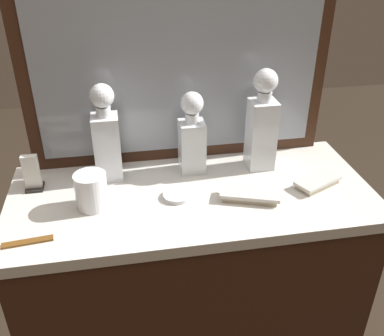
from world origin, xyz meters
TOP-DOWN VIEW (x-y plane):
  - dresser at (0.00, 0.00)m, footprint 1.05×0.47m
  - dresser_mirror at (0.00, 0.22)m, footprint 0.94×0.03m
  - crystal_decanter_far_left at (0.02, 0.13)m, footprint 0.08×0.08m
  - crystal_decanter_far_right at (-0.23, 0.13)m, footprint 0.08×0.08m
  - crystal_decanter_center at (0.24, 0.11)m, footprint 0.08×0.08m
  - crystal_tumbler_left at (-0.28, -0.02)m, footprint 0.09×0.09m
  - silver_brush_left at (0.37, -0.03)m, footprint 0.16×0.12m
  - silver_brush_front at (0.15, -0.07)m, footprint 0.18×0.11m
  - porcelain_dish at (-0.05, -0.02)m, footprint 0.08×0.08m
  - tortoiseshell_comb at (-0.44, -0.15)m, footprint 0.12×0.03m
  - napkin_holder at (-0.45, 0.10)m, footprint 0.05×0.05m

SIDE VIEW (x-z plane):
  - dresser at x=0.00m, z-range 0.00..0.87m
  - tortoiseshell_comb at x=-0.44m, z-range 0.87..0.88m
  - porcelain_dish at x=-0.05m, z-range 0.87..0.88m
  - silver_brush_left at x=0.37m, z-range 0.87..0.90m
  - silver_brush_front at x=0.15m, z-range 0.87..0.90m
  - napkin_holder at x=-0.45m, z-range 0.86..0.97m
  - crystal_tumbler_left at x=-0.28m, z-range 0.87..0.97m
  - crystal_decanter_far_left at x=0.02m, z-range 0.85..1.10m
  - crystal_decanter_far_right at x=-0.23m, z-range 0.84..1.14m
  - crystal_decanter_center at x=0.24m, z-range 0.84..1.16m
  - dresser_mirror at x=0.00m, z-range 0.87..1.45m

